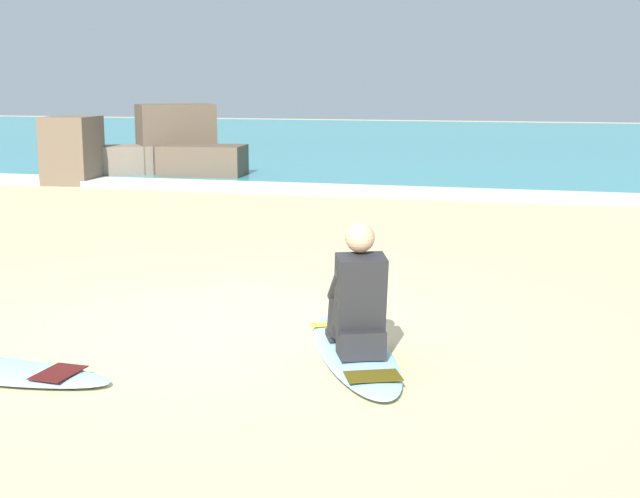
{
  "coord_description": "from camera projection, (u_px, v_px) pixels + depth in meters",
  "views": [
    {
      "loc": [
        2.6,
        -6.56,
        1.99
      ],
      "look_at": [
        0.59,
        0.75,
        0.55
      ],
      "focal_mm": 49.61,
      "sensor_mm": 36.0,
      "label": 1
    }
  ],
  "objects": [
    {
      "name": "rock_outcrop_distant",
      "position": [
        148.0,
        151.0,
        18.23
      ],
      "size": [
        3.79,
        3.18,
        1.53
      ],
      "color": "brown",
      "rests_on": "ground"
    },
    {
      "name": "surfboard_main",
      "position": [
        354.0,
        351.0,
        6.52
      ],
      "size": [
        1.34,
        2.18,
        0.08
      ],
      "color": "#9ED1E5",
      "rests_on": "ground"
    },
    {
      "name": "breaking_foam",
      "position": [
        410.0,
        192.0,
        15.73
      ],
      "size": [
        80.0,
        0.9,
        0.11
      ],
      "primitive_type": "cube",
      "color": "white",
      "rests_on": "ground"
    },
    {
      "name": "ground_plane",
      "position": [
        227.0,
        328.0,
        7.26
      ],
      "size": [
        80.0,
        80.0,
        0.0
      ],
      "primitive_type": "plane",
      "color": "#CCB584"
    },
    {
      "name": "sea",
      "position": [
        481.0,
        142.0,
        28.71
      ],
      "size": [
        80.0,
        28.0,
        0.1
      ],
      "primitive_type": "cube",
      "color": "teal",
      "rests_on": "ground"
    },
    {
      "name": "surfer_seated",
      "position": [
        358.0,
        303.0,
        6.31
      ],
      "size": [
        0.58,
        0.77,
        0.95
      ],
      "color": "#232326",
      "rests_on": "surfboard_main"
    }
  ]
}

